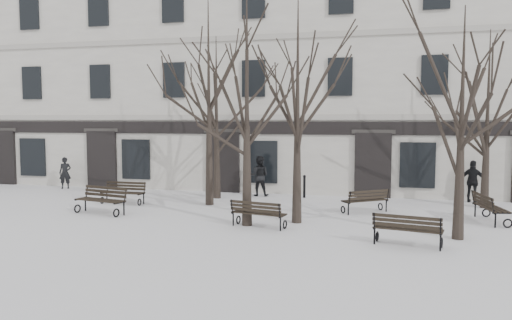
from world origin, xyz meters
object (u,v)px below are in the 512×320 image
(bench_1, at_px, (258,213))
(bench_2, at_px, (407,229))
(bench_0, at_px, (102,199))
(tree_2, at_px, (298,83))
(tree_3, at_px, (462,95))
(bench_4, at_px, (366,200))
(tree_1, at_px, (247,76))
(bench_3, at_px, (124,192))
(bench_5, at_px, (489,207))

(bench_1, height_order, bench_2, bench_2)
(bench_0, xyz_separation_m, bench_2, (10.75, -2.31, -0.05))
(tree_2, distance_m, tree_3, 5.12)
(tree_3, xyz_separation_m, bench_4, (-2.72, 3.57, -3.70))
(tree_1, xyz_separation_m, tree_2, (1.52, 0.84, -0.20))
(bench_3, bearing_deg, bench_0, -80.43)
(bench_3, bearing_deg, bench_1, -24.38)
(tree_2, bearing_deg, bench_4, 46.81)
(bench_2, relative_size, bench_3, 1.05)
(bench_1, xyz_separation_m, bench_2, (4.56, -1.36, 0.01))
(bench_5, bearing_deg, tree_3, 144.83)
(bench_0, bearing_deg, tree_3, 7.94)
(tree_2, relative_size, bench_5, 3.72)
(bench_0, relative_size, bench_5, 1.04)
(tree_3, bearing_deg, bench_4, 127.37)
(bench_2, height_order, bench_4, bench_2)
(tree_3, height_order, bench_3, tree_3)
(tree_1, height_order, bench_5, tree_1)
(tree_2, height_order, bench_4, tree_2)
(tree_3, relative_size, bench_4, 3.75)
(bench_1, bearing_deg, bench_5, -146.94)
(bench_2, bearing_deg, tree_2, -23.69)
(tree_3, height_order, bench_5, tree_3)
(tree_1, bearing_deg, bench_1, -31.83)
(tree_2, distance_m, bench_3, 8.92)
(bench_2, bearing_deg, bench_0, -0.42)
(bench_0, height_order, bench_1, bench_0)
(bench_3, xyz_separation_m, bench_4, (9.83, 0.32, -0.01))
(bench_2, xyz_separation_m, bench_3, (-11.07, 4.52, -0.01))
(tree_1, relative_size, bench_2, 4.07)
(bench_2, bearing_deg, bench_4, -63.96)
(bench_4, bearing_deg, tree_3, 90.70)
(bench_1, height_order, bench_5, bench_5)
(bench_5, bearing_deg, bench_0, 88.37)
(tree_1, xyz_separation_m, bench_4, (3.75, 3.21, -4.41))
(tree_2, height_order, bench_1, tree_2)
(tree_2, xyz_separation_m, bench_3, (-7.60, 2.05, -4.20))
(tree_1, height_order, bench_0, tree_1)
(bench_0, distance_m, bench_1, 6.27)
(tree_1, height_order, tree_3, tree_1)
(tree_1, xyz_separation_m, bench_0, (-5.76, 0.68, -4.35))
(bench_1, distance_m, bench_3, 7.24)
(bench_2, bearing_deg, tree_1, -6.35)
(bench_0, bearing_deg, bench_5, 20.30)
(bench_2, relative_size, bench_4, 1.08)
(tree_2, xyz_separation_m, tree_3, (4.95, -1.19, -0.50))
(tree_2, height_order, bench_2, tree_2)
(tree_1, xyz_separation_m, bench_1, (0.43, -0.27, -4.41))
(tree_3, distance_m, bench_4, 5.82)
(bench_0, distance_m, bench_2, 11.00)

